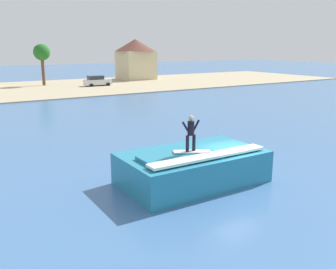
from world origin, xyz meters
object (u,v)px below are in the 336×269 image
surfer (191,131)px  tree_short_bushy (42,53)px  tree_tall_bare (147,60)px  house_gabled_white (136,57)px  wave_crest (193,167)px  surfboard (192,152)px  car_far_shore (97,81)px

surfer → tree_short_bushy: size_ratio=0.24×
surfer → tree_tall_bare: (27.98, 55.17, 1.16)m
surfer → house_gabled_white: 59.96m
house_gabled_white → tree_short_bushy: house_gabled_white is taller
surfer → tree_short_bushy: tree_short_bushy is taller
wave_crest → surfboard: bearing=-130.9°
wave_crest → surfboard: (-0.44, -0.50, 0.97)m
surfer → tree_tall_bare: bearing=63.1°
surfboard → tree_tall_bare: (27.94, 55.21, 2.14)m
house_gabled_white → surfboard: bearing=-114.5°
surfer → car_far_shore: surfer is taller
tree_short_bushy → surfboard: bearing=-96.2°
wave_crest → tree_tall_bare: size_ratio=1.35×
surfboard → tree_tall_bare: bearing=63.2°
wave_crest → surfer: 2.06m
tree_tall_bare → tree_short_bushy: (-22.36, -3.59, 1.59)m
surfboard → car_far_shore: size_ratio=0.39×
car_far_shore → house_gabled_white: size_ratio=0.55×
surfboard → house_gabled_white: size_ratio=0.21×
car_far_shore → tree_short_bushy: (-7.55, 5.50, 4.60)m
surfer → tree_short_bushy: 51.95m
car_far_shore → tree_tall_bare: bearing=31.5°
surfer → car_far_shore: (13.17, 46.07, -1.85)m
wave_crest → surfboard: 1.18m
surfboard → surfer: size_ratio=1.04×
car_far_shore → tree_short_bushy: tree_short_bushy is taller
wave_crest → car_far_shore: car_far_shore is taller
car_far_shore → surfboard: bearing=-105.9°
house_gabled_white → tree_short_bushy: size_ratio=1.17×
tree_short_bushy → wave_crest: bearing=-95.7°
house_gabled_white → tree_tall_bare: bearing=11.8°
surfer → house_gabled_white: (24.90, 54.52, 1.71)m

